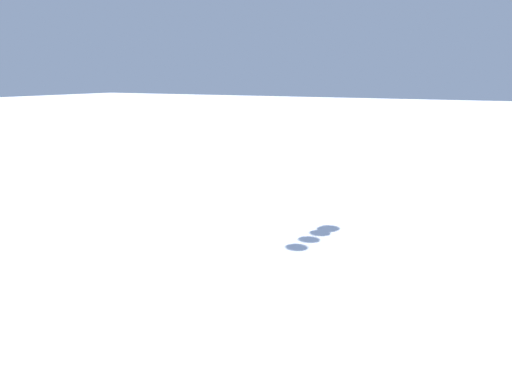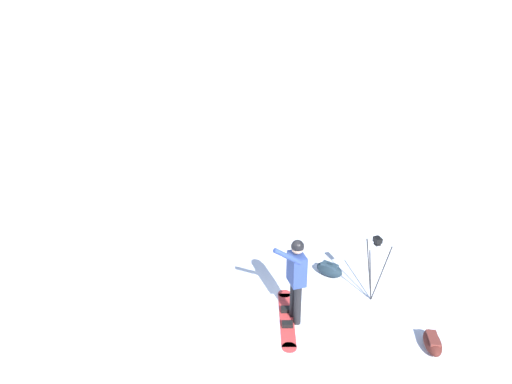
{
  "view_description": "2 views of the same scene",
  "coord_description": "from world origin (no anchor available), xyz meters",
  "views": [
    {
      "loc": [
        1.4,
        -6.41,
        6.97
      ],
      "look_at": [
        -2.2,
        0.26,
        5.22
      ],
      "focal_mm": 35.58,
      "sensor_mm": 36.0,
      "label": 1
    },
    {
      "loc": [
        -2.79,
        -6.9,
        6.25
      ],
      "look_at": [
        -0.09,
        0.13,
        2.8
      ],
      "focal_mm": 35.64,
      "sensor_mm": 36.0,
      "label": 2
    }
  ],
  "objects": []
}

